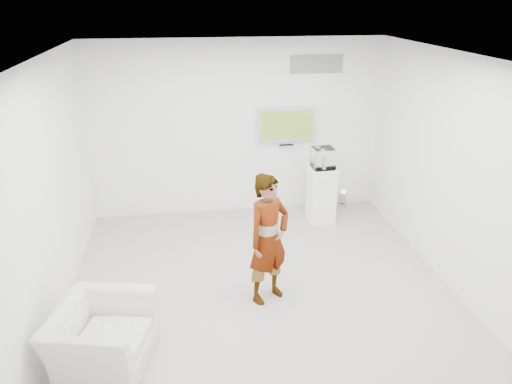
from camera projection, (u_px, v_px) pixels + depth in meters
room at (260, 179)px, 6.22m from camera, size 5.01×5.01×3.00m
tv at (286, 125)px, 8.57m from camera, size 1.00×0.08×0.60m
logo_decal at (317, 64)px, 8.30m from camera, size 0.90×0.02×0.30m
person at (269, 239)px, 6.14m from camera, size 0.73×0.67×1.68m
armchair at (102, 338)px, 5.16m from camera, size 1.16×1.25×0.69m
pedestal at (321, 195)px, 8.44m from camera, size 0.48×0.48×0.96m
floor_uplight at (343, 198)px, 9.15m from camera, size 0.20×0.20×0.30m
vitrine at (323, 158)px, 8.20m from camera, size 0.36×0.36×0.34m
console at (323, 162)px, 8.22m from camera, size 0.05×0.16×0.22m
wii_remote at (276, 180)px, 6.15m from camera, size 0.06×0.14×0.03m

